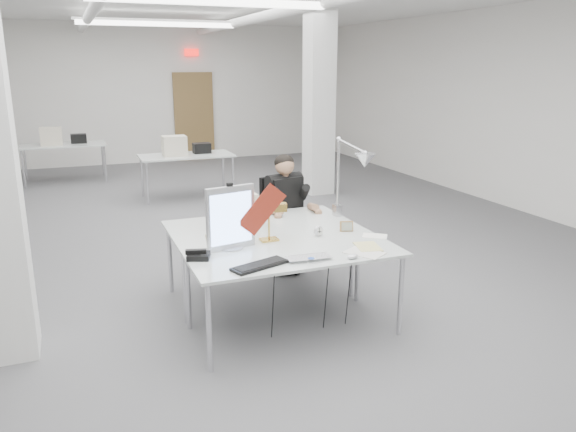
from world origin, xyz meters
The scene contains 22 objects.
room_shell centered at (0.04, 0.13, 1.69)m, with size 10.04×14.04×3.24m.
desk_main centered at (0.00, -2.50, 0.74)m, with size 1.80×0.90×0.03m, color silver.
desk_second centered at (0.00, -1.60, 0.74)m, with size 1.80×0.90×0.03m, color silver.
bg_desk_a centered at (0.20, 3.00, 0.74)m, with size 1.60×0.80×0.03m, color silver.
bg_desk_b centered at (-1.80, 5.20, 0.74)m, with size 1.60×0.80×0.03m, color silver.
office_chair centered at (0.48, -1.01, 0.47)m, with size 0.46×0.46×0.94m, color black, non-canonical shape.
seated_person centered at (0.48, -1.06, 0.90)m, with size 0.48×0.60×0.90m, color black, non-canonical shape.
monitor centered at (-0.48, -2.25, 1.03)m, with size 0.44×0.04×0.55m, color #B8B9BD.
pennant centered at (-0.21, -2.29, 1.08)m, with size 0.44×0.01×0.19m, color maroon.
keyboard centered at (-0.39, -2.77, 0.77)m, with size 0.47×0.16×0.02m, color black.
laptop centered at (0.03, -2.81, 0.77)m, with size 0.37×0.24×0.03m, color #BDBCC1.
mouse centered at (0.37, -2.87, 0.78)m, with size 0.10×0.06×0.04m, color silver.
bankers_lamp centered at (-0.10, -2.16, 0.92)m, with size 0.30×0.12×0.34m, color #B37B38, non-canonical shape.
desk_phone centered at (-0.80, -2.41, 0.78)m, with size 0.18×0.16×0.04m, color black.
picture_frame_left centered at (-0.60, -2.12, 0.81)m, with size 0.14×0.01×0.11m, color olive.
picture_frame_right centered at (0.68, -2.16, 0.81)m, with size 0.13×0.01×0.10m, color #A37846.
desk_clock centered at (0.37, -2.19, 0.81)m, with size 0.09×0.09×0.03m, color silver.
paper_stack_a centered at (0.53, -2.78, 0.76)m, with size 0.22×0.31×0.01m, color silver.
paper_stack_b centered at (0.64, -2.65, 0.76)m, with size 0.20×0.27×0.01m, color #D0C67C.
paper_stack_c centered at (0.85, -2.40, 0.76)m, with size 0.22×0.15×0.01m, color white.
beige_monitor centered at (-0.25, -1.62, 0.92)m, with size 0.36×0.34×0.34m, color beige.
architect_lamp centered at (0.85, -1.86, 1.21)m, with size 0.24×0.71×0.91m, color silver, non-canonical shape.
Camera 1 is at (-1.69, -6.70, 2.29)m, focal length 35.00 mm.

